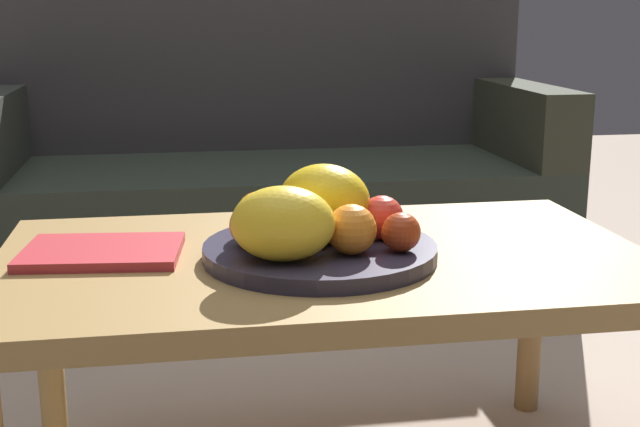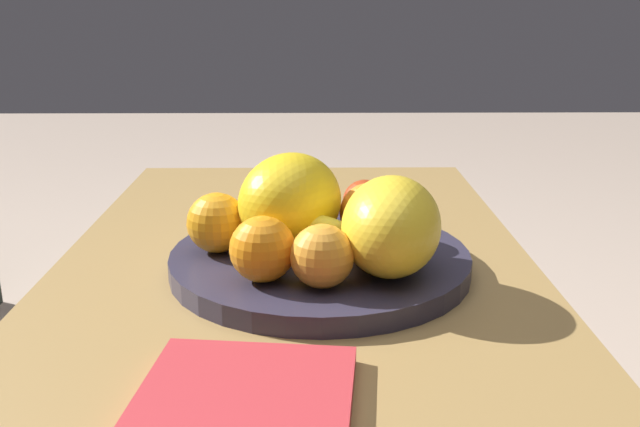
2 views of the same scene
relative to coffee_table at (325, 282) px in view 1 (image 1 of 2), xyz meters
The scene contains 13 objects.
coffee_table is the anchor object (origin of this frame).
couch 1.22m from the coffee_table, 88.48° to the left, with size 1.70×0.70×0.90m.
fruit_bowl 0.07m from the coffee_table, 112.73° to the right, with size 0.38×0.38×0.03m, color #2E2A3D.
melon_large_front 0.14m from the coffee_table, 106.51° to the left, with size 0.15×0.12×0.12m, color yellow.
melon_smaller_beside 0.19m from the coffee_table, 126.40° to the right, with size 0.16×0.11×0.11m, color yellow.
orange_front 0.15m from the coffee_table, 75.61° to the right, with size 0.08×0.08×0.08m, color orange.
orange_left 0.16m from the coffee_table, 162.25° to the left, with size 0.07×0.07×0.07m, color orange.
orange_right 0.17m from the coffee_table, 165.02° to the right, with size 0.07×0.07×0.07m, color orange.
orange_back 0.15m from the coffee_table, 96.40° to the left, with size 0.08×0.08×0.08m, color orange.
apple_front 0.15m from the coffee_table, 11.92° to the right, with size 0.07×0.07×0.07m, color red.
apple_left 0.18m from the coffee_table, 42.82° to the right, with size 0.06×0.06×0.06m, color #A83816.
banana_bunch 0.11m from the coffee_table, behind, with size 0.16×0.16×0.06m.
magazine 0.37m from the coffee_table, behind, with size 0.25×0.18×0.02m, color #BD3137.
Camera 1 is at (-0.23, -1.32, 0.85)m, focal length 47.55 mm.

